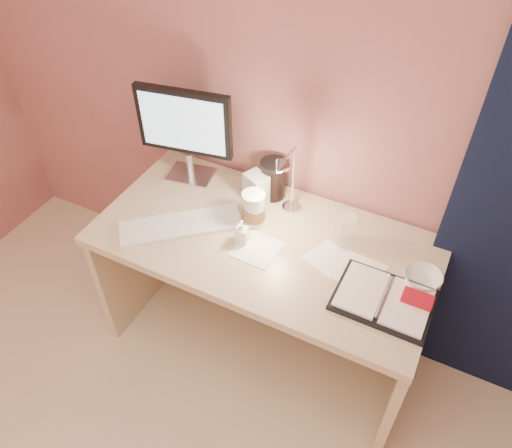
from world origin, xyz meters
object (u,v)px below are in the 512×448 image
at_px(keyboard, 181,225).
at_px(bowl, 423,279).
at_px(dark_jar, 273,181).
at_px(desk_lamp, 285,181).
at_px(lotion_bottle, 242,232).
at_px(clear_cup, 345,229).
at_px(planner, 387,299).
at_px(coffee_cup, 254,210).
at_px(monitor, 185,127).
at_px(desk, 271,263).
at_px(product_box, 256,189).

relative_size(keyboard, bowl, 3.55).
height_order(dark_jar, desk_lamp, desk_lamp).
xyz_separation_m(bowl, lotion_bottle, (-0.70, -0.11, 0.03)).
bearing_deg(desk_lamp, dark_jar, 129.30).
bearing_deg(clear_cup, bowl, -12.48).
height_order(planner, desk_lamp, desk_lamp).
xyz_separation_m(coffee_cup, clear_cup, (0.38, 0.07, -0.01)).
bearing_deg(bowl, monitor, 172.13).
bearing_deg(keyboard, clear_cup, -20.85).
relative_size(coffee_cup, clear_cup, 1.18).
xyz_separation_m(lotion_bottle, desk_lamp, (0.10, 0.18, 0.16)).
xyz_separation_m(desk, desk_lamp, (0.02, 0.06, 0.44)).
bearing_deg(clear_cup, planner, -42.40).
xyz_separation_m(desk, dark_jar, (-0.09, 0.19, 0.31)).
relative_size(keyboard, lotion_bottle, 4.74).
height_order(desk, keyboard, keyboard).
distance_m(keyboard, dark_jar, 0.45).
xyz_separation_m(coffee_cup, lotion_bottle, (0.01, -0.12, -0.02)).
xyz_separation_m(desk, bowl, (0.63, -0.02, 0.25)).
distance_m(coffee_cup, bowl, 0.71).
height_order(coffee_cup, dark_jar, dark_jar).
xyz_separation_m(desk, product_box, (-0.14, 0.12, 0.30)).
bearing_deg(monitor, desk, -25.90).
xyz_separation_m(planner, desk_lamp, (-0.51, 0.22, 0.20)).
height_order(coffee_cup, product_box, coffee_cup).
distance_m(keyboard, clear_cup, 0.68).
distance_m(monitor, coffee_cup, 0.47).
bearing_deg(planner, dark_jar, 150.64).
relative_size(monitor, product_box, 3.11).
bearing_deg(desk_lamp, bowl, -7.04).
xyz_separation_m(keyboard, lotion_bottle, (0.27, 0.04, 0.04)).
bearing_deg(desk, planner, -16.80).
height_order(keyboard, product_box, product_box).
height_order(planner, product_box, product_box).
height_order(keyboard, clear_cup, clear_cup).
relative_size(coffee_cup, bowl, 1.12).
distance_m(bowl, product_box, 0.78).
bearing_deg(desk, monitor, 164.13).
bearing_deg(monitor, desk_lamp, -19.02).
distance_m(coffee_cup, product_box, 0.14).
bearing_deg(dark_jar, planner, -29.59).
distance_m(desk, bowl, 0.68).
relative_size(clear_cup, product_box, 0.92).
relative_size(keyboard, coffee_cup, 3.18).
height_order(clear_cup, product_box, product_box).
distance_m(monitor, keyboard, 0.43).
xyz_separation_m(monitor, product_box, (0.35, -0.02, -0.20)).
distance_m(monitor, lotion_bottle, 0.54).
bearing_deg(keyboard, dark_jar, 14.58).
bearing_deg(bowl, planner, -122.73).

